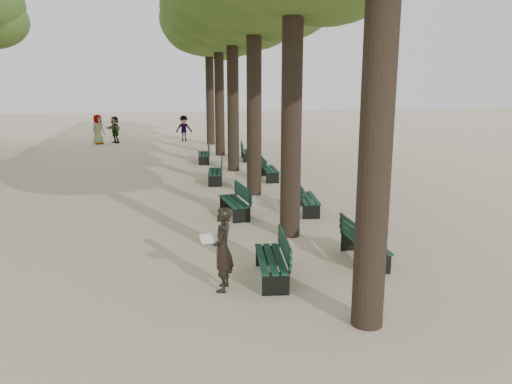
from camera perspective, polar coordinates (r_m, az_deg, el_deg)
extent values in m
plane|color=beige|center=(10.08, -0.11, -10.46)|extent=(120.00, 120.00, 0.00)
cylinder|color=#33261C|center=(7.83, 13.80, 10.82)|extent=(0.52, 0.52, 7.50)
cylinder|color=#33261C|center=(12.55, 4.12, 11.62)|extent=(0.52, 0.52, 7.50)
cylinder|color=#33261C|center=(17.43, -0.22, 11.87)|extent=(0.52, 0.52, 7.50)
cylinder|color=#33261C|center=(22.36, -2.67, 11.98)|extent=(0.52, 0.52, 7.50)
cylinder|color=#33261C|center=(27.31, -4.22, 12.04)|extent=(0.52, 0.52, 7.50)
ellipsoid|color=#35551D|center=(27.57, -4.36, 20.28)|extent=(6.00, 6.00, 4.50)
cylinder|color=#33261C|center=(32.28, -5.30, 12.08)|extent=(0.52, 0.52, 7.50)
ellipsoid|color=#35551D|center=(32.50, -5.45, 19.06)|extent=(6.00, 6.00, 4.50)
cube|color=black|center=(10.22, 1.66, -8.78)|extent=(0.73, 1.85, 0.45)
cube|color=black|center=(10.14, 1.67, -7.60)|extent=(0.75, 1.85, 0.04)
cube|color=black|center=(10.08, 3.27, -6.11)|extent=(0.25, 1.79, 0.40)
cube|color=black|center=(14.94, -2.55, -1.90)|extent=(0.72, 1.85, 0.45)
cube|color=black|center=(14.89, -2.56, -1.06)|extent=(0.74, 1.85, 0.04)
cube|color=black|center=(14.90, -1.53, 0.02)|extent=(0.24, 1.79, 0.40)
cube|color=black|center=(19.90, -4.72, 1.69)|extent=(0.75, 1.85, 0.45)
cube|color=black|center=(19.86, -4.73, 2.33)|extent=(0.77, 1.86, 0.04)
cube|color=black|center=(19.81, -3.94, 3.11)|extent=(0.28, 1.79, 0.40)
cube|color=black|center=(25.00, -6.04, 3.86)|extent=(0.66, 1.84, 0.45)
cube|color=black|center=(24.97, -6.05, 4.37)|extent=(0.68, 1.84, 0.04)
cube|color=black|center=(24.93, -5.42, 5.00)|extent=(0.18, 1.80, 0.40)
cube|color=black|center=(11.45, 12.37, -6.71)|extent=(0.54, 1.80, 0.45)
cube|color=black|center=(11.37, 12.42, -5.64)|extent=(0.56, 1.80, 0.04)
cube|color=black|center=(11.19, 11.16, -4.44)|extent=(0.06, 1.80, 0.40)
cube|color=black|center=(15.43, 5.93, -1.49)|extent=(0.75, 1.85, 0.45)
cube|color=black|center=(15.38, 5.95, -0.68)|extent=(0.77, 1.86, 0.04)
cube|color=black|center=(15.28, 4.94, 0.29)|extent=(0.28, 1.79, 0.40)
cube|color=black|center=(20.50, 1.61, 2.04)|extent=(0.63, 1.83, 0.45)
cube|color=black|center=(20.46, 1.61, 2.66)|extent=(0.65, 1.83, 0.04)
cube|color=black|center=(20.38, 0.84, 3.40)|extent=(0.15, 1.80, 0.40)
cube|color=black|center=(25.70, -0.99, 4.16)|extent=(0.72, 1.85, 0.45)
cube|color=black|center=(25.67, -1.00, 4.66)|extent=(0.74, 1.85, 0.04)
cube|color=black|center=(25.62, -1.63, 5.25)|extent=(0.24, 1.79, 0.40)
imported|color=black|center=(9.55, -3.83, -6.56)|extent=(0.49, 0.72, 1.64)
cube|color=white|center=(9.45, -5.36, -5.32)|extent=(0.37, 0.29, 0.12)
imported|color=#262628|center=(34.27, -8.24, 7.19)|extent=(1.14, 0.42, 1.73)
imported|color=#262628|center=(34.30, -15.83, 6.87)|extent=(1.17, 1.55, 1.75)
imported|color=#262628|center=(33.89, -17.61, 6.83)|extent=(0.86, 0.97, 1.90)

